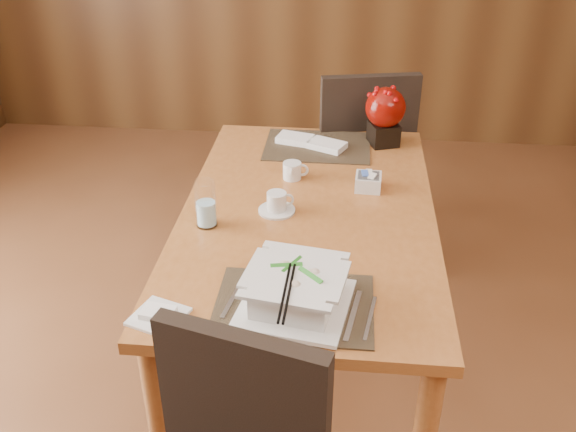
# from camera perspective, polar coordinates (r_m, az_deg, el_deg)

# --- Properties ---
(dining_table) EXTENTS (0.90, 1.50, 0.75)m
(dining_table) POSITION_cam_1_polar(r_m,az_deg,el_deg) (2.34, 1.76, -1.53)
(dining_table) COLOR #A8632E
(dining_table) RESTS_ON ground
(placemat_near) EXTENTS (0.45, 0.33, 0.01)m
(placemat_near) POSITION_cam_1_polar(r_m,az_deg,el_deg) (1.84, 0.55, -7.97)
(placemat_near) COLOR black
(placemat_near) RESTS_ON dining_table
(placemat_far) EXTENTS (0.45, 0.33, 0.01)m
(placemat_far) POSITION_cam_1_polar(r_m,az_deg,el_deg) (2.78, 2.63, 6.23)
(placemat_far) COLOR black
(placemat_far) RESTS_ON dining_table
(soup_setting) EXTENTS (0.34, 0.34, 0.12)m
(soup_setting) POSITION_cam_1_polar(r_m,az_deg,el_deg) (1.80, 0.66, -6.66)
(soup_setting) COLOR silver
(soup_setting) RESTS_ON dining_table
(coffee_cup) EXTENTS (0.13, 0.13, 0.07)m
(coffee_cup) POSITION_cam_1_polar(r_m,az_deg,el_deg) (2.27, -1.01, 1.12)
(coffee_cup) COLOR silver
(coffee_cup) RESTS_ON dining_table
(water_glass) EXTENTS (0.09, 0.09, 0.17)m
(water_glass) POSITION_cam_1_polar(r_m,az_deg,el_deg) (2.18, -7.33, 1.08)
(water_glass) COLOR white
(water_glass) RESTS_ON dining_table
(creamer_jug) EXTENTS (0.10, 0.10, 0.07)m
(creamer_jug) POSITION_cam_1_polar(r_m,az_deg,el_deg) (2.50, 0.36, 4.05)
(creamer_jug) COLOR silver
(creamer_jug) RESTS_ON dining_table
(sugar_caddy) EXTENTS (0.10, 0.10, 0.06)m
(sugar_caddy) POSITION_cam_1_polar(r_m,az_deg,el_deg) (2.44, 7.14, 3.01)
(sugar_caddy) COLOR silver
(sugar_caddy) RESTS_ON dining_table
(berry_decor) EXTENTS (0.17, 0.17, 0.25)m
(berry_decor) POSITION_cam_1_polar(r_m,az_deg,el_deg) (2.78, 8.63, 9.06)
(berry_decor) COLOR black
(berry_decor) RESTS_ON dining_table
(napkins_far) EXTENTS (0.32, 0.21, 0.03)m
(napkins_far) POSITION_cam_1_polar(r_m,az_deg,el_deg) (2.78, 2.25, 6.55)
(napkins_far) COLOR white
(napkins_far) RESTS_ON dining_table
(bread_plate) EXTENTS (0.17, 0.17, 0.01)m
(bread_plate) POSITION_cam_1_polar(r_m,az_deg,el_deg) (1.83, -11.44, -8.75)
(bread_plate) COLOR silver
(bread_plate) RESTS_ON dining_table
(far_chair) EXTENTS (0.55, 0.56, 1.00)m
(far_chair) POSITION_cam_1_polar(r_m,az_deg,el_deg) (3.16, 6.45, 5.45)
(far_chair) COLOR black
(far_chair) RESTS_ON ground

